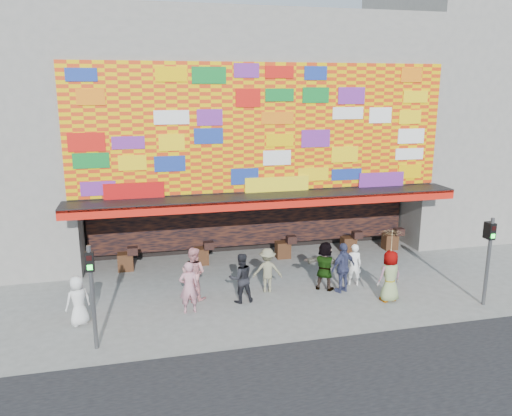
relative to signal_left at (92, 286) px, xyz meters
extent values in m
plane|color=slate|center=(6.20, 1.50, -1.86)|extent=(90.00, 90.00, 0.00)
cube|color=gray|center=(6.20, 9.50, 4.64)|extent=(15.00, 8.00, 7.00)
cube|color=black|center=(6.20, 10.50, -0.36)|extent=(15.00, 6.00, 3.00)
cube|color=gray|center=(-1.10, 6.50, -0.36)|extent=(0.40, 2.00, 3.00)
cube|color=gray|center=(13.50, 6.50, -0.36)|extent=(0.40, 2.00, 3.00)
cube|color=black|center=(6.20, 4.90, 1.14)|extent=(15.20, 1.60, 0.12)
cube|color=red|center=(6.20, 4.12, 0.99)|extent=(15.20, 0.04, 0.35)
cube|color=#E8B000|center=(6.20, 5.46, 3.69)|extent=(14.80, 0.08, 4.90)
cube|color=black|center=(6.20, 7.35, -0.31)|extent=(14.00, 0.25, 2.50)
cube|color=gray|center=(19.20, 9.50, 4.14)|extent=(11.00, 8.00, 12.00)
cylinder|color=#59595B|center=(0.00, 0.00, -0.36)|extent=(0.12, 0.12, 3.00)
cube|color=black|center=(0.00, 0.00, 0.69)|extent=(0.22, 0.18, 0.55)
cube|color=black|center=(0.00, -0.09, 0.82)|extent=(0.14, 0.02, 0.14)
cube|color=#19E533|center=(0.00, -0.09, 0.56)|extent=(0.14, 0.02, 0.14)
cylinder|color=#59595B|center=(12.40, 0.00, -0.36)|extent=(0.12, 0.12, 3.00)
cube|color=black|center=(12.40, 0.00, 0.69)|extent=(0.22, 0.18, 0.55)
cube|color=black|center=(12.40, -0.09, 0.82)|extent=(0.14, 0.02, 0.14)
cube|color=#19E533|center=(12.40, -0.09, 0.56)|extent=(0.14, 0.02, 0.14)
imported|color=silver|center=(-0.60, 1.62, -1.08)|extent=(0.91, 0.80, 1.56)
imported|color=#BA7887|center=(2.76, 1.71, -1.00)|extent=(0.65, 0.45, 1.72)
imported|color=black|center=(4.55, 2.10, -1.00)|extent=(0.89, 0.72, 1.72)
imported|color=#7A7658|center=(5.64, 2.75, -1.06)|extent=(1.13, 0.78, 1.59)
imported|color=#363A5E|center=(8.23, 2.11, -0.95)|extent=(1.15, 0.80, 1.81)
imported|color=gray|center=(7.68, 2.47, -0.97)|extent=(1.65, 1.36, 1.77)
imported|color=gray|center=(9.46, 1.02, -0.97)|extent=(0.94, 0.68, 1.78)
imported|color=white|center=(8.87, 2.62, -1.08)|extent=(0.65, 0.52, 1.56)
imported|color=pink|center=(3.03, 2.77, -0.95)|extent=(1.13, 1.08, 1.83)
imported|color=#D9BF88|center=(9.46, 1.02, 0.25)|extent=(0.96, 0.97, 0.81)
cylinder|color=#4C3326|center=(9.46, 1.02, -0.61)|extent=(0.02, 0.02, 1.00)
camera|label=1|loc=(1.41, -13.28, 5.22)|focal=35.00mm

